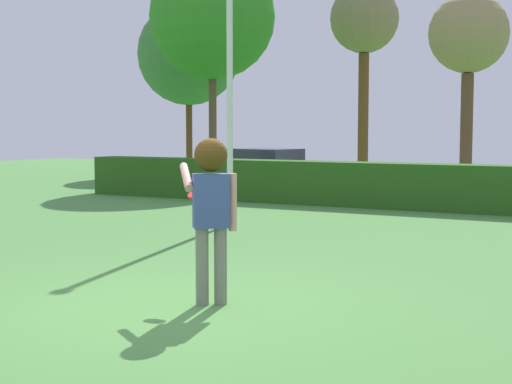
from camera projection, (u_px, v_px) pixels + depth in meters
ground_plane at (175, 306)px, 8.15m from camera, size 60.00×60.00×0.00m
person at (211, 197)px, 8.13m from camera, size 0.82×0.53×1.80m
frisbee at (198, 194)px, 8.63m from camera, size 0.24×0.23×0.09m
lamppost at (230, 56)px, 14.86m from camera, size 0.24×0.24×6.01m
hedge_row at (443, 187)px, 17.55m from camera, size 20.09×0.90×1.08m
parked_car_white at (263, 166)px, 24.57m from camera, size 4.44×2.45×1.25m
birch_tree at (189, 54)px, 31.65m from camera, size 4.28×4.28×7.14m
willow_tree at (212, 16)px, 26.15m from camera, size 4.35×4.35×7.94m
maple_tree at (469, 37)px, 23.53m from camera, size 2.47×2.47×6.08m
oak_tree at (364, 23)px, 28.35m from camera, size 2.57×2.57×7.28m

